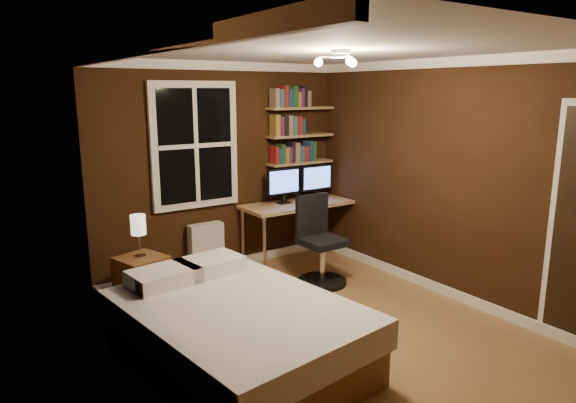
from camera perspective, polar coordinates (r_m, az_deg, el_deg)
floor at (r=4.92m, az=4.45°, el=-14.01°), size 4.20×4.20×0.00m
wall_back at (r=6.26m, az=-7.40°, el=3.67°), size 3.20×0.04×2.50m
wall_left at (r=3.75m, az=-14.79°, el=-2.47°), size 0.04×4.20×2.50m
wall_right at (r=5.64m, az=17.53°, el=2.24°), size 0.04×4.20×2.50m
ceiling at (r=4.43m, az=5.01°, el=16.42°), size 3.20×4.20×0.02m
window at (r=6.04m, az=-10.31°, el=6.13°), size 1.06×0.06×1.46m
ceiling_fixture at (r=4.34m, az=5.84°, el=15.16°), size 0.44×0.44×0.18m
bookshelf_lower at (r=6.71m, az=1.35°, el=4.34°), size 0.92×0.22×0.03m
books_row_lower at (r=6.69m, az=1.36°, el=5.45°), size 0.66×0.16×0.23m
bookshelf_middle at (r=6.67m, az=1.37°, el=7.32°), size 0.92×0.22×0.03m
books_row_middle at (r=6.66m, az=1.37°, el=8.44°), size 0.42×0.16×0.23m
bookshelf_upper at (r=6.65m, az=1.38°, el=10.33°), size 0.92×0.22×0.03m
books_row_upper at (r=6.65m, az=1.39°, el=11.45°), size 0.54×0.16×0.23m
bed at (r=4.23m, az=-5.75°, el=-14.29°), size 1.68×2.16×0.68m
nightstand at (r=5.50m, az=-15.93°, el=-8.55°), size 0.53×0.53×0.53m
bedside_lamp at (r=5.35m, az=-16.24°, el=-3.71°), size 0.15×0.15×0.44m
radiator at (r=6.25m, az=-9.07°, el=-5.23°), size 0.42×0.15×0.62m
desk at (r=6.59m, az=1.72°, el=-0.57°), size 1.62×0.61×0.77m
monitor_left at (r=6.46m, az=-0.49°, el=1.74°), size 0.48×0.12×0.45m
monitor_right at (r=6.76m, az=3.18°, el=2.19°), size 0.48×0.12×0.45m
desk_lamp at (r=6.90m, az=7.28°, el=2.29°), size 0.14×0.32×0.44m
office_chair at (r=5.89m, az=3.55°, el=-5.42°), size 0.56×0.56×1.01m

